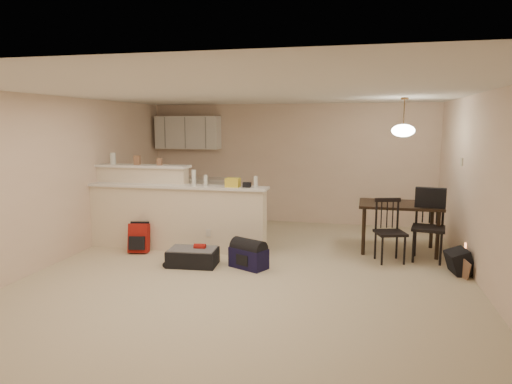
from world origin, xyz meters
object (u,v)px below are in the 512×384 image
(black_daypack, at_px, (459,262))
(navy_duffel, at_px, (249,258))
(pendant_lamp, at_px, (403,130))
(suitcase, at_px, (193,257))
(dining_table, at_px, (399,209))
(dining_chair_near, at_px, (390,231))
(dining_chair_far, at_px, (429,226))
(red_backpack, at_px, (139,238))

(black_daypack, bearing_deg, navy_duffel, 88.72)
(pendant_lamp, relative_size, navy_duffel, 1.15)
(suitcase, bearing_deg, black_daypack, 2.52)
(dining_table, relative_size, dining_chair_near, 1.35)
(dining_table, height_order, suitcase, dining_table)
(dining_table, relative_size, pendant_lamp, 2.10)
(dining_chair_near, xyz_separation_m, navy_duffel, (-2.03, -0.76, -0.33))
(dining_table, xyz_separation_m, suitcase, (-3.04, -1.46, -0.59))
(dining_chair_far, bearing_deg, navy_duffel, -149.97)
(dining_table, xyz_separation_m, dining_chair_far, (0.40, -0.45, -0.16))
(dining_chair_near, bearing_deg, red_backpack, 168.82)
(suitcase, xyz_separation_m, black_daypack, (3.79, 0.47, 0.04))
(navy_duffel, bearing_deg, suitcase, -149.27)
(dining_chair_near, relative_size, black_daypack, 2.56)
(dining_chair_near, bearing_deg, suitcase, 179.74)
(suitcase, relative_size, black_daypack, 1.91)
(suitcase, relative_size, navy_duffel, 1.32)
(red_backpack, distance_m, navy_duffel, 1.99)
(suitcase, bearing_deg, dining_chair_near, 11.54)
(dining_chair_near, height_order, suitcase, dining_chair_near)
(dining_table, distance_m, black_daypack, 1.36)
(pendant_lamp, xyz_separation_m, dining_chair_far, (0.40, -0.45, -1.45))
(dining_chair_near, bearing_deg, navy_duffel, -175.88)
(dining_chair_near, relative_size, suitcase, 1.34)
(navy_duffel, bearing_deg, black_daypack, 33.73)
(red_backpack, bearing_deg, dining_table, 2.98)
(black_daypack, bearing_deg, suitcase, 88.06)
(red_backpack, bearing_deg, suitcase, -33.43)
(dining_table, bearing_deg, navy_duffel, -146.82)
(pendant_lamp, distance_m, dining_chair_far, 1.57)
(pendant_lamp, relative_size, dining_chair_near, 0.64)
(dining_chair_far, xyz_separation_m, black_daypack, (0.35, -0.54, -0.38))
(dining_chair_far, relative_size, navy_duffel, 2.01)
(pendant_lamp, height_order, dining_chair_near, pendant_lamp)
(navy_duffel, bearing_deg, dining_table, 58.36)
(navy_duffel, xyz_separation_m, black_daypack, (2.95, 0.40, 0.02))
(dining_chair_near, bearing_deg, dining_table, 58.45)
(dining_table, height_order, red_backpack, dining_table)
(dining_chair_far, relative_size, red_backpack, 2.30)
(pendant_lamp, bearing_deg, dining_chair_near, -105.24)
(suitcase, height_order, red_backpack, red_backpack)
(red_backpack, bearing_deg, dining_chair_far, -3.71)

